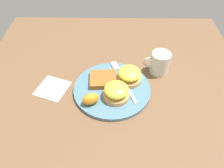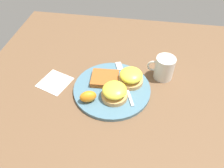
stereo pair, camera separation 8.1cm
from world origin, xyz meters
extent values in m
plane|color=brown|center=(0.00, 0.00, 0.00)|extent=(1.10, 1.10, 0.00)
cylinder|color=slate|center=(0.00, 0.00, 0.01)|extent=(0.29, 0.29, 0.01)
cylinder|color=tan|center=(-0.02, 0.05, 0.02)|extent=(0.10, 0.10, 0.02)
ellipsoid|color=yellow|center=(-0.02, 0.05, 0.05)|extent=(0.09, 0.09, 0.04)
cylinder|color=tan|center=(-0.07, -0.04, 0.02)|extent=(0.10, 0.10, 0.02)
ellipsoid|color=yellow|center=(-0.07, -0.04, 0.05)|extent=(0.09, 0.09, 0.04)
cube|color=#A75823|center=(0.03, -0.03, 0.02)|extent=(0.11, 0.10, 0.02)
ellipsoid|color=orange|center=(0.07, 0.08, 0.04)|extent=(0.07, 0.06, 0.04)
cube|color=silver|center=(-0.06, 0.02, 0.02)|extent=(0.05, 0.12, 0.00)
cube|color=silver|center=(-0.01, -0.12, 0.02)|extent=(0.04, 0.05, 0.00)
cylinder|color=silver|center=(-0.19, -0.11, 0.05)|extent=(0.08, 0.08, 0.09)
torus|color=silver|center=(-0.15, -0.11, 0.05)|extent=(0.05, 0.01, 0.05)
cube|color=white|center=(0.23, -0.01, 0.00)|extent=(0.14, 0.14, 0.00)
camera|label=1|loc=(-0.01, 0.57, 0.62)|focal=35.00mm
camera|label=2|loc=(-0.09, 0.56, 0.62)|focal=35.00mm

